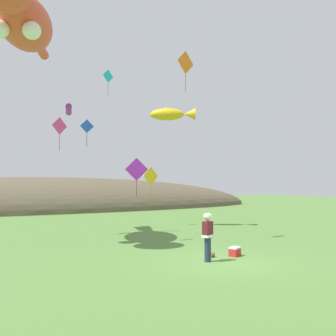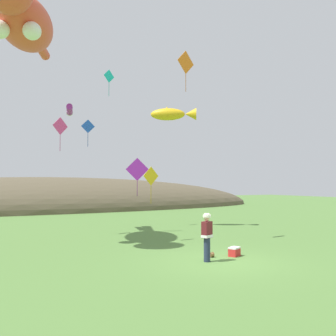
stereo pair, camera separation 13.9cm
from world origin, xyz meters
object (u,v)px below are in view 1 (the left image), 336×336
at_px(kite_tube_streamer, 69,110).
at_px(kite_diamond_orange, 186,63).
at_px(picnic_cooler, 235,251).
at_px(kite_diamond_gold, 151,176).
at_px(festival_attendant, 208,236).
at_px(kite_spool, 212,255).
at_px(kite_diamond_teal, 108,76).
at_px(kite_fish_windsock, 172,114).
at_px(kite_diamond_pink, 60,126).
at_px(kite_diamond_blue, 87,127).
at_px(kite_giant_cat, 22,19).
at_px(kite_diamond_violet, 137,170).

height_order(kite_tube_streamer, kite_diamond_orange, kite_diamond_orange).
height_order(picnic_cooler, kite_diamond_gold, kite_diamond_gold).
xyz_separation_m(festival_attendant, picnic_cooler, (1.56, 0.36, -0.77)).
height_order(kite_spool, kite_diamond_teal, kite_diamond_teal).
height_order(festival_attendant, kite_fish_windsock, kite_fish_windsock).
bearing_deg(kite_diamond_orange, kite_diamond_pink, 135.66).
xyz_separation_m(festival_attendant, kite_diamond_gold, (0.26, 5.28, 2.28)).
relative_size(kite_fish_windsock, kite_diamond_blue, 1.67).
relative_size(kite_diamond_teal, kite_diamond_pink, 0.94).
distance_m(kite_spool, kite_diamond_gold, 5.64).
distance_m(picnic_cooler, kite_diamond_gold, 5.93).
height_order(kite_giant_cat, kite_fish_windsock, kite_giant_cat).
distance_m(kite_fish_windsock, kite_diamond_gold, 7.54).
bearing_deg(kite_giant_cat, picnic_cooler, -43.88).
xyz_separation_m(kite_spool, kite_diamond_teal, (-0.33, 11.06, 9.80)).
distance_m(festival_attendant, kite_diamond_pink, 11.18).
distance_m(festival_attendant, kite_diamond_blue, 13.84).
relative_size(kite_fish_windsock, kite_diamond_pink, 1.60).
relative_size(kite_tube_streamer, kite_diamond_violet, 0.89).
bearing_deg(kite_fish_windsock, kite_diamond_blue, 153.40).
distance_m(kite_giant_cat, kite_tube_streamer, 6.04).
relative_size(kite_tube_streamer, kite_diamond_orange, 0.96).
distance_m(festival_attendant, kite_diamond_orange, 9.32).
bearing_deg(kite_diamond_violet, kite_fish_windsock, 22.85).
bearing_deg(kite_spool, kite_tube_streamer, 106.14).
bearing_deg(kite_diamond_teal, picnic_cooler, -83.59).
distance_m(kite_spool, kite_diamond_blue, 13.73).
xyz_separation_m(kite_spool, picnic_cooler, (0.94, -0.24, 0.08)).
distance_m(kite_giant_cat, kite_diamond_blue, 8.27).
bearing_deg(kite_tube_streamer, festival_attendant, -77.72).
height_order(kite_giant_cat, kite_diamond_blue, kite_giant_cat).
xyz_separation_m(festival_attendant, kite_fish_windsock, (4.21, 10.07, 6.55)).
height_order(kite_spool, kite_diamond_gold, kite_diamond_gold).
xyz_separation_m(picnic_cooler, kite_fish_windsock, (2.65, 9.71, 7.32)).
distance_m(kite_giant_cat, kite_diamond_pink, 5.66).
bearing_deg(kite_fish_windsock, kite_diamond_pink, -174.78).
height_order(kite_diamond_violet, kite_diamond_blue, kite_diamond_blue).
relative_size(kite_giant_cat, kite_diamond_teal, 4.76).
xyz_separation_m(kite_spool, kite_diamond_blue, (-1.44, 11.99, 6.53)).
xyz_separation_m(kite_spool, kite_tube_streamer, (-3.03, 10.48, 7.24)).
height_order(kite_spool, kite_tube_streamer, kite_tube_streamer).
xyz_separation_m(picnic_cooler, kite_giant_cat, (-7.19, 6.91, 10.57)).
xyz_separation_m(kite_giant_cat, kite_diamond_gold, (5.89, -1.99, -7.52)).
bearing_deg(kite_fish_windsock, kite_diamond_violet, -157.15).
height_order(kite_diamond_teal, kite_diamond_blue, kite_diamond_teal).
distance_m(kite_spool, kite_giant_cat, 14.04).
relative_size(kite_diamond_orange, kite_diamond_blue, 1.16).
distance_m(picnic_cooler, kite_diamond_pink, 11.81).
relative_size(kite_diamond_violet, kite_diamond_teal, 1.27).
bearing_deg(kite_diamond_violet, kite_diamond_gold, -102.66).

